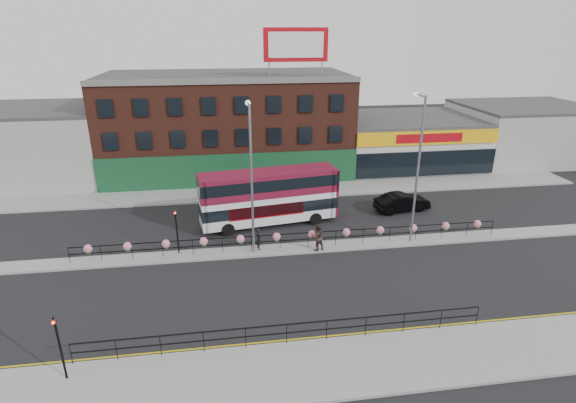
{
  "coord_description": "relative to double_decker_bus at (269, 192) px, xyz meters",
  "views": [
    {
      "loc": [
        -4.58,
        -28.0,
        14.65
      ],
      "look_at": [
        0.0,
        3.0,
        2.5
      ],
      "focal_mm": 28.0,
      "sensor_mm": 36.0,
      "label": 1
    }
  ],
  "objects": [
    {
      "name": "ground",
      "position": [
        1.22,
        -4.75,
        -2.69
      ],
      "size": [
        120.0,
        120.0,
        0.0
      ],
      "primitive_type": "plane",
      "color": "black",
      "rests_on": "ground"
    },
    {
      "name": "south_pavement",
      "position": [
        1.22,
        -16.75,
        -2.61
      ],
      "size": [
        60.0,
        4.0,
        0.15
      ],
      "primitive_type": "cube",
      "color": "#959592",
      "rests_on": "ground"
    },
    {
      "name": "median_railing",
      "position": [
        1.22,
        -4.75,
        -1.64
      ],
      "size": [
        30.04,
        0.56,
        1.23
      ],
      "color": "black",
      "rests_on": "median"
    },
    {
      "name": "double_decker_bus",
      "position": [
        0.0,
        0.0,
        0.0
      ],
      "size": [
        11.07,
        4.15,
        4.37
      ],
      "color": "white",
      "rests_on": "ground"
    },
    {
      "name": "yellow_line_outer",
      "position": [
        1.22,
        -14.63,
        -2.68
      ],
      "size": [
        60.0,
        0.1,
        0.01
      ],
      "primitive_type": "cube",
      "color": "gold",
      "rests_on": "ground"
    },
    {
      "name": "north_pavement",
      "position": [
        1.22,
        7.25,
        -2.61
      ],
      "size": [
        60.0,
        4.0,
        0.15
      ],
      "primitive_type": "cube",
      "color": "#959592",
      "rests_on": "ground"
    },
    {
      "name": "brick_building",
      "position": [
        -2.78,
        15.21,
        2.44
      ],
      "size": [
        25.0,
        12.21,
        10.3
      ],
      "color": "brown",
      "rests_on": "ground"
    },
    {
      "name": "lamp_column_east",
      "position": [
        9.78,
        -4.61,
        3.66
      ],
      "size": [
        0.38,
        1.84,
        10.46
      ],
      "color": "gray",
      "rests_on": "median"
    },
    {
      "name": "supermarket",
      "position": [
        17.22,
        15.16,
        -0.04
      ],
      "size": [
        15.0,
        12.25,
        5.3
      ],
      "color": "silver",
      "rests_on": "ground"
    },
    {
      "name": "pedestrian_b",
      "position": [
        2.75,
        -5.3,
        -1.55
      ],
      "size": [
        1.37,
        1.28,
        1.97
      ],
      "primitive_type": "imported",
      "rotation": [
        0.0,
        0.0,
        3.44
      ],
      "color": "#372622",
      "rests_on": "median"
    },
    {
      "name": "pedestrian_a",
      "position": [
        -1.28,
        -4.55,
        -1.76
      ],
      "size": [
        0.76,
        0.68,
        1.55
      ],
      "primitive_type": "imported",
      "rotation": [
        0.0,
        0.0,
        1.86
      ],
      "color": "black",
      "rests_on": "median"
    },
    {
      "name": "car",
      "position": [
        11.49,
        1.08,
        -1.91
      ],
      "size": [
        3.1,
        5.23,
        1.56
      ],
      "primitive_type": "imported",
      "rotation": [
        0.0,
        0.0,
        1.73
      ],
      "color": "black",
      "rests_on": "ground"
    },
    {
      "name": "yellow_line_inner",
      "position": [
        1.22,
        -14.45,
        -2.68
      ],
      "size": [
        60.0,
        0.1,
        0.01
      ],
      "primitive_type": "cube",
      "color": "gold",
      "rests_on": "ground"
    },
    {
      "name": "traffic_light_south",
      "position": [
        -10.78,
        -15.75,
        -0.22
      ],
      "size": [
        0.15,
        0.28,
        3.65
      ],
      "color": "black",
      "rests_on": "south_pavement"
    },
    {
      "name": "warehouse_east",
      "position": [
        31.97,
        15.25,
        0.46
      ],
      "size": [
        14.5,
        12.0,
        6.3
      ],
      "color": "#A2A39E",
      "rests_on": "ground"
    },
    {
      "name": "median",
      "position": [
        1.22,
        -4.75,
        -2.61
      ],
      "size": [
        60.0,
        1.6,
        0.15
      ],
      "primitive_type": "cube",
      "color": "#959592",
      "rests_on": "ground"
    },
    {
      "name": "lamp_column_west",
      "position": [
        -1.65,
        -4.68,
        3.49
      ],
      "size": [
        0.36,
        1.78,
        10.16
      ],
      "color": "gray",
      "rests_on": "median"
    },
    {
      "name": "traffic_light_median",
      "position": [
        -6.78,
        -4.35,
        -0.22
      ],
      "size": [
        0.15,
        0.28,
        3.65
      ],
      "color": "black",
      "rests_on": "median"
    },
    {
      "name": "warehouse_west",
      "position": [
        -23.03,
        15.25,
        0.96
      ],
      "size": [
        15.5,
        12.0,
        7.3
      ],
      "color": "#A2A39E",
      "rests_on": "ground"
    },
    {
      "name": "south_railing",
      "position": [
        -0.78,
        -14.85,
        -1.72
      ],
      "size": [
        20.04,
        0.05,
        1.12
      ],
      "color": "black",
      "rests_on": "south_pavement"
    },
    {
      "name": "billboard",
      "position": [
        3.72,
        10.24,
        10.5
      ],
      "size": [
        6.0,
        0.29,
        4.4
      ],
      "color": "#A90913",
      "rests_on": "brick_building"
    }
  ]
}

